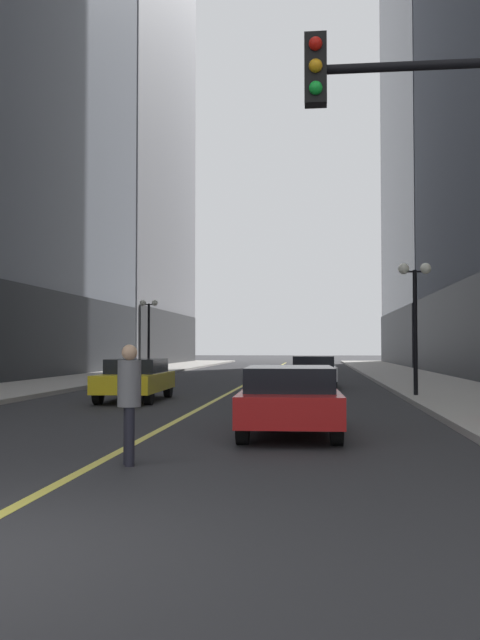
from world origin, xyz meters
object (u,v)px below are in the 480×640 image
Objects in this scene: street_lamp_left_far at (149,320)px; pedestrian_in_grey_suit at (129,395)px; car_yellow at (136,378)px; car_silver at (313,370)px; street_lamp_right_mid at (415,299)px; car_red at (290,397)px.

pedestrian_in_grey_suit is at bearing -76.83° from street_lamp_left_far.
car_yellow is 9.82m from car_silver.
street_lamp_right_mid reaches higher than car_silver.
car_silver is at bearing 55.43° from car_yellow.
car_yellow is at bearing 104.25° from pedestrian_in_grey_suit.
car_red is at bearing -91.42° from car_silver.
pedestrian_in_grey_suit reaches higher than car_silver.
car_yellow is 2.60× the size of pedestrian_in_grey_suit.
car_silver is (5.57, 8.09, -0.00)m from car_yellow.
car_red is 27.35m from street_lamp_left_far.
street_lamp_left_far is at bearing 102.44° from car_yellow.
street_lamp_left_far is (-9.48, 9.62, 2.54)m from car_silver.
car_silver is 13.74m from street_lamp_left_far.
street_lamp_right_mid is at bearing 68.28° from car_red.
car_red and car_yellow have the same top height.
car_yellow is at bearing -171.24° from street_lamp_right_mid.
street_lamp_right_mid is (3.32, -6.72, 2.54)m from car_silver.
street_lamp_right_mid is at bearing -51.93° from street_lamp_left_far.
street_lamp_left_far reaches higher than pedestrian_in_grey_suit.
car_red is at bearing 60.58° from pedestrian_in_grey_suit.
car_silver is (0.40, 16.05, -0.00)m from car_red.
street_lamp_left_far is at bearing 103.17° from pedestrian_in_grey_suit.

